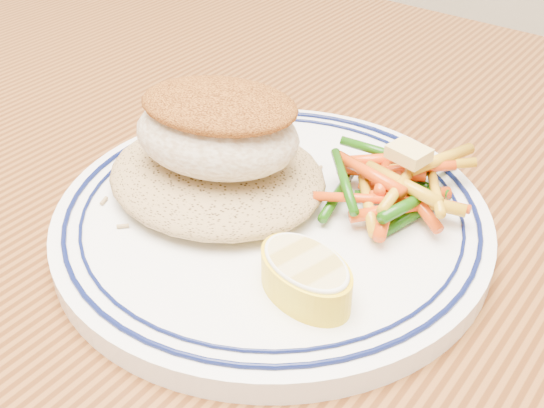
{
  "coord_description": "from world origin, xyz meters",
  "views": [
    {
      "loc": [
        0.19,
        -0.23,
        1.01
      ],
      "look_at": [
        -0.01,
        0.04,
        0.77
      ],
      "focal_mm": 45.0,
      "sensor_mm": 36.0,
      "label": 1
    }
  ],
  "objects_px": {
    "dining_table": "(255,380)",
    "rice_pilaf": "(217,172)",
    "vegetable_pile": "(398,186)",
    "lemon_wedge": "(306,275)",
    "fish_fillet": "(217,127)",
    "plate": "(272,218)"
  },
  "relations": [
    {
      "from": "dining_table",
      "to": "rice_pilaf",
      "type": "distance_m",
      "value": 0.14
    },
    {
      "from": "rice_pilaf",
      "to": "vegetable_pile",
      "type": "relative_size",
      "value": 1.3
    },
    {
      "from": "lemon_wedge",
      "to": "vegetable_pile",
      "type": "bearing_deg",
      "value": 90.21
    },
    {
      "from": "lemon_wedge",
      "to": "rice_pilaf",
      "type": "bearing_deg",
      "value": 155.36
    },
    {
      "from": "fish_fillet",
      "to": "vegetable_pile",
      "type": "distance_m",
      "value": 0.11
    },
    {
      "from": "rice_pilaf",
      "to": "fish_fillet",
      "type": "distance_m",
      "value": 0.03
    },
    {
      "from": "rice_pilaf",
      "to": "fish_fillet",
      "type": "relative_size",
      "value": 1.2
    },
    {
      "from": "dining_table",
      "to": "vegetable_pile",
      "type": "bearing_deg",
      "value": 63.06
    },
    {
      "from": "plate",
      "to": "vegetable_pile",
      "type": "xyz_separation_m",
      "value": [
        0.06,
        0.05,
        0.02
      ]
    },
    {
      "from": "dining_table",
      "to": "fish_fillet",
      "type": "height_order",
      "value": "fish_fillet"
    },
    {
      "from": "plate",
      "to": "dining_table",
      "type": "bearing_deg",
      "value": -70.24
    },
    {
      "from": "plate",
      "to": "rice_pilaf",
      "type": "distance_m",
      "value": 0.05
    },
    {
      "from": "fish_fillet",
      "to": "rice_pilaf",
      "type": "bearing_deg",
      "value": 168.43
    },
    {
      "from": "plate",
      "to": "fish_fillet",
      "type": "bearing_deg",
      "value": -174.95
    },
    {
      "from": "plate",
      "to": "lemon_wedge",
      "type": "height_order",
      "value": "lemon_wedge"
    },
    {
      "from": "rice_pilaf",
      "to": "fish_fillet",
      "type": "height_order",
      "value": "fish_fillet"
    },
    {
      "from": "vegetable_pile",
      "to": "lemon_wedge",
      "type": "distance_m",
      "value": 0.1
    },
    {
      "from": "plate",
      "to": "lemon_wedge",
      "type": "bearing_deg",
      "value": -39.86
    },
    {
      "from": "dining_table",
      "to": "rice_pilaf",
      "type": "xyz_separation_m",
      "value": [
        -0.05,
        0.03,
        0.13
      ]
    },
    {
      "from": "plate",
      "to": "lemon_wedge",
      "type": "distance_m",
      "value": 0.08
    },
    {
      "from": "vegetable_pile",
      "to": "lemon_wedge",
      "type": "bearing_deg",
      "value": -89.79
    },
    {
      "from": "dining_table",
      "to": "lemon_wedge",
      "type": "bearing_deg",
      "value": -15.22
    }
  ]
}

